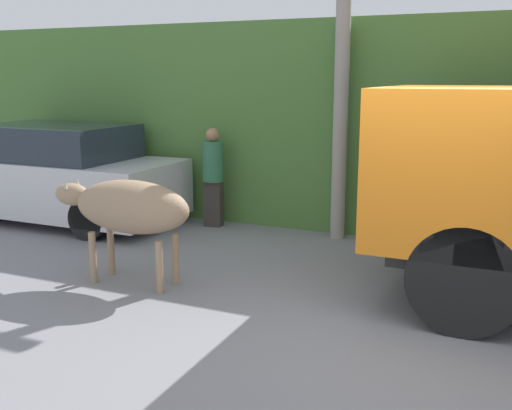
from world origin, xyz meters
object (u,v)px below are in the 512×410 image
brown_cow (128,208)px  parked_suv (53,175)px  utility_pole (342,62)px  pedestrian_on_hill (213,173)px

brown_cow → parked_suv: bearing=136.0°
brown_cow → utility_pole: (1.76, 3.15, 1.79)m
parked_suv → utility_pole: size_ratio=0.88×
brown_cow → parked_suv: 3.94m
pedestrian_on_hill → utility_pole: bearing=177.8°
pedestrian_on_hill → utility_pole: size_ratio=0.32×
parked_suv → pedestrian_on_hill: size_ratio=2.74×
parked_suv → pedestrian_on_hill: (2.82, 0.77, 0.10)m
pedestrian_on_hill → brown_cow: bearing=92.1°
brown_cow → parked_suv: parked_suv is taller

